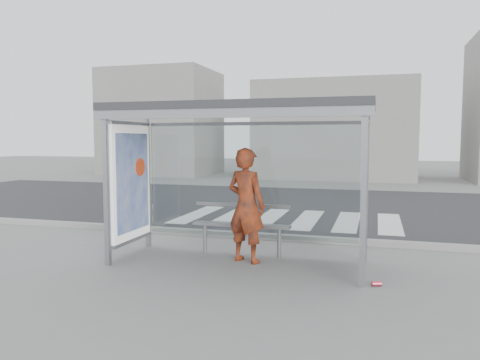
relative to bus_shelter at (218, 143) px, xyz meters
name	(u,v)px	position (x,y,z in m)	size (l,w,h in m)	color
ground	(238,263)	(0.37, -0.06, -1.98)	(80.00, 80.00, 0.00)	slate
road	(303,206)	(0.37, 6.94, -1.98)	(30.00, 10.00, 0.01)	#232326
curb	(265,236)	(0.37, 1.89, -1.92)	(30.00, 0.18, 0.12)	gray
crosswalk	(288,219)	(0.37, 4.44, -1.98)	(5.55, 3.00, 0.00)	silver
bus_shelter	(218,143)	(0.00, 0.00, 0.00)	(4.25, 1.65, 2.62)	gray
building_left	(162,123)	(-9.63, 17.94, 1.02)	(6.00, 5.00, 6.00)	gray
building_center	(335,130)	(0.37, 17.94, 0.52)	(8.00, 5.00, 5.00)	gray
person	(246,205)	(0.47, 0.08, -1.03)	(0.70, 0.46, 1.91)	#C85312
bench	(241,225)	(0.26, 0.52, -1.44)	(1.76, 0.22, 0.91)	slate
soda_can	(377,284)	(2.57, -0.67, -1.95)	(0.07, 0.07, 0.13)	#D33E54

